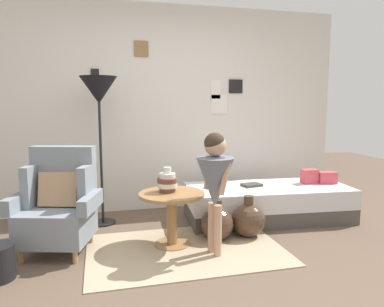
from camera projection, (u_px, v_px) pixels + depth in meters
The scene contains 14 objects.
ground_plane at pixel (203, 271), 3.03m from camera, with size 12.00×12.00×0.00m, color brown.
gallery_wall at pixel (162, 109), 4.72m from camera, with size 4.80×0.12×2.60m.
rug at pixel (186, 250), 3.46m from camera, with size 1.82×1.21×0.01m, color tan.
armchair at pixel (59, 205), 3.42m from camera, with size 0.86×0.74×0.97m.
daybed at pixel (268, 203), 4.35m from camera, with size 1.96×0.96×0.40m.
pillow_head at pixel (327, 178), 4.47m from camera, with size 0.21×0.12×0.14m, color #D64C56.
pillow_mid at pixel (309, 176), 4.48m from camera, with size 0.19×0.12×0.17m, color #D64C56.
side_table at pixel (172, 207), 3.52m from camera, with size 0.63×0.63×0.52m.
vase_striped at pixel (167, 182), 3.53m from camera, with size 0.20×0.20×0.24m.
floor_lamp at pixel (99, 96), 4.02m from camera, with size 0.41×0.41×1.67m.
person_child at pixel (215, 178), 3.26m from camera, with size 0.34×0.34×1.12m.
book_on_daybed at pixel (252, 185), 4.33m from camera, with size 0.22×0.16×0.03m, color #3F4038.
demijohn_near at pixel (217, 223), 3.70m from camera, with size 0.33×0.33×0.42m.
demijohn_far at pixel (248, 220), 3.78m from camera, with size 0.35×0.35×0.43m.
Camera 1 is at (-0.80, -2.75, 1.39)m, focal length 34.23 mm.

